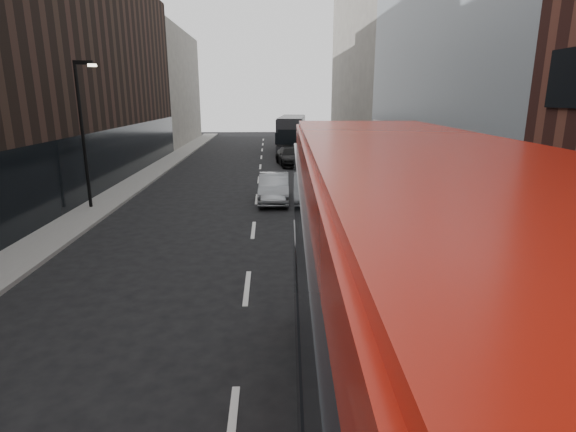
{
  "coord_description": "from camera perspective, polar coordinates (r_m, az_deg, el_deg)",
  "views": [
    {
      "loc": [
        0.68,
        -4.4,
        5.49
      ],
      "look_at": [
        1.17,
        6.87,
        2.5
      ],
      "focal_mm": 28.0,
      "sensor_mm": 36.0,
      "label": 1
    }
  ],
  "objects": [
    {
      "name": "building_modern_block",
      "position": [
        27.95,
        22.09,
        22.93
      ],
      "size": [
        5.03,
        22.0,
        20.0
      ],
      "color": "#969BA0",
      "rests_on": "ground"
    },
    {
      "name": "building_victorian",
      "position": [
        49.74,
        10.55,
        19.43
      ],
      "size": [
        6.5,
        24.0,
        21.0
      ],
      "color": "slate",
      "rests_on": "ground"
    },
    {
      "name": "car_b",
      "position": [
        24.33,
        -1.8,
        3.61
      ],
      "size": [
        1.7,
        4.58,
        1.49
      ],
      "primitive_type": "imported",
      "rotation": [
        0.0,
        0.0,
        -0.03
      ],
      "color": "gray",
      "rests_on": "ground"
    },
    {
      "name": "building_left_mid",
      "position": [
        36.53,
        -22.91,
        16.11
      ],
      "size": [
        5.0,
        24.0,
        14.0
      ],
      "primitive_type": "cube",
      "color": "black",
      "rests_on": "ground"
    },
    {
      "name": "street_lamp",
      "position": [
        24.14,
        -24.55,
        10.44
      ],
      "size": [
        1.06,
        0.22,
        7.0
      ],
      "color": "black",
      "rests_on": "sidewalk_left"
    },
    {
      "name": "car_a",
      "position": [
        21.89,
        5.06,
        2.34
      ],
      "size": [
        1.95,
        4.56,
        1.54
      ],
      "primitive_type": "imported",
      "rotation": [
        0.0,
        0.0,
        -0.03
      ],
      "color": "black",
      "rests_on": "ground"
    },
    {
      "name": "sidewalk_right",
      "position": [
        30.66,
        10.44,
        4.44
      ],
      "size": [
        3.0,
        80.0,
        0.15
      ],
      "primitive_type": "cube",
      "color": "slate",
      "rests_on": "ground"
    },
    {
      "name": "grey_bus",
      "position": [
        47.91,
        0.51,
        10.57
      ],
      "size": [
        3.73,
        11.18,
        3.55
      ],
      "rotation": [
        0.0,
        0.0,
        -0.11
      ],
      "color": "black",
      "rests_on": "ground"
    },
    {
      "name": "red_bus",
      "position": [
        5.57,
        16.96,
        -15.21
      ],
      "size": [
        3.45,
        12.44,
        4.97
      ],
      "rotation": [
        0.0,
        0.0,
        -0.05
      ],
      "color": "#9F1509",
      "rests_on": "ground"
    },
    {
      "name": "sidewalk_left",
      "position": [
        31.13,
        -18.68,
        4.06
      ],
      "size": [
        2.0,
        80.0,
        0.15
      ],
      "primitive_type": "cube",
      "color": "slate",
      "rests_on": "ground"
    },
    {
      "name": "building_left_far",
      "position": [
        57.71,
        -15.22,
        15.37
      ],
      "size": [
        5.0,
        20.0,
        13.0
      ],
      "primitive_type": "cube",
      "color": "slate",
      "rests_on": "ground"
    },
    {
      "name": "car_c",
      "position": [
        37.57,
        0.34,
        7.59
      ],
      "size": [
        2.7,
        5.29,
        1.47
      ],
      "primitive_type": "imported",
      "rotation": [
        0.0,
        0.0,
        0.13
      ],
      "color": "black",
      "rests_on": "ground"
    }
  ]
}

